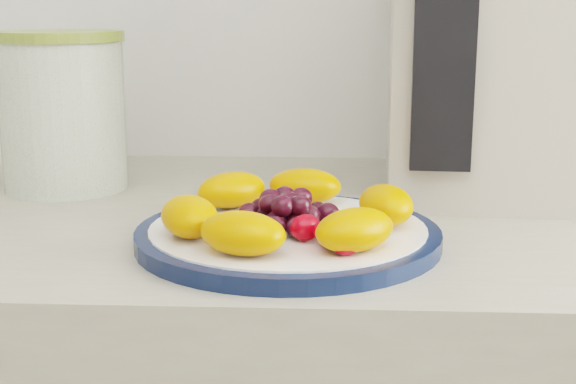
{
  "coord_description": "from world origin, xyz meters",
  "views": [
    {
      "loc": [
        -0.0,
        0.34,
        1.12
      ],
      "look_at": [
        -0.04,
        1.06,
        0.95
      ],
      "focal_mm": 50.0,
      "sensor_mm": 36.0,
      "label": 1
    }
  ],
  "objects": [
    {
      "name": "fruit_plate",
      "position": [
        -0.04,
        1.06,
        0.93
      ],
      "size": [
        0.25,
        0.25,
        0.04
      ],
      "color": "#D76B00",
      "rests_on": "plate_face"
    },
    {
      "name": "canister",
      "position": [
        -0.32,
        1.28,
        0.99
      ],
      "size": [
        0.19,
        0.19,
        0.18
      ],
      "primitive_type": "cylinder",
      "rotation": [
        0.0,
        0.0,
        -0.31
      ],
      "color": "#345A14",
      "rests_on": "counter"
    },
    {
      "name": "appliance_panel",
      "position": [
        0.11,
        1.17,
        1.09
      ],
      "size": [
        0.06,
        0.02,
        0.27
      ],
      "primitive_type": "cube",
      "rotation": [
        0.0,
        0.0,
        -0.06
      ],
      "color": "black",
      "rests_on": "appliance_body"
    },
    {
      "name": "plate_face",
      "position": [
        -0.04,
        1.06,
        0.91
      ],
      "size": [
        0.26,
        0.26,
        0.02
      ],
      "primitive_type": "cylinder",
      "color": "white",
      "rests_on": "counter"
    },
    {
      "name": "canister_lid",
      "position": [
        -0.32,
        1.28,
        1.08
      ],
      "size": [
        0.19,
        0.19,
        0.01
      ],
      "primitive_type": "cylinder",
      "rotation": [
        0.0,
        0.0,
        -0.31
      ],
      "color": "olive",
      "rests_on": "canister"
    },
    {
      "name": "plate_rim",
      "position": [
        -0.04,
        1.06,
        0.91
      ],
      "size": [
        0.28,
        0.28,
        0.01
      ],
      "primitive_type": "cylinder",
      "color": "#0D1A3A",
      "rests_on": "counter"
    },
    {
      "name": "appliance_body",
      "position": [
        0.17,
        1.31,
        1.08
      ],
      "size": [
        0.22,
        0.3,
        0.36
      ],
      "primitive_type": "cube",
      "rotation": [
        0.0,
        0.0,
        -0.06
      ],
      "color": "#B2A999",
      "rests_on": "counter"
    }
  ]
}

